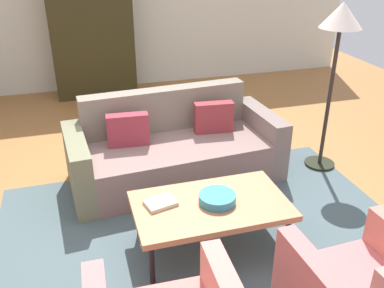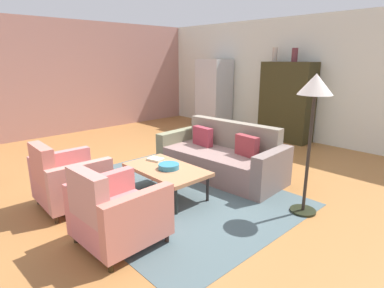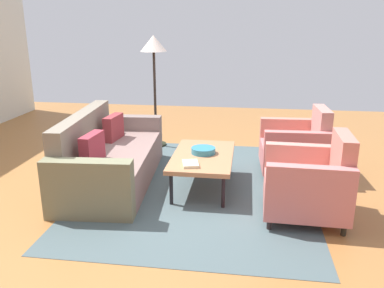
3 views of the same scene
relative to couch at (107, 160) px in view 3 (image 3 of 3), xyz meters
name	(u,v)px [view 3 (image 3 of 3)]	position (x,y,z in m)	size (l,w,h in m)	color
ground_plane	(133,199)	(-0.44, -0.45, -0.29)	(10.36, 10.36, 0.00)	#A46B37
area_rug	(198,186)	(0.01, -1.14, -0.28)	(3.40, 2.60, 0.01)	#4A5D61
couch	(107,160)	(0.00, 0.00, 0.00)	(2.16, 1.05, 0.86)	gray
coffee_table	(203,157)	(0.01, -1.19, 0.08)	(1.20, 0.70, 0.41)	black
armchair_left	(312,185)	(-0.60, -2.35, 0.06)	(0.82, 0.82, 0.88)	#2B2323
armchair_right	(298,149)	(0.61, -2.35, 0.06)	(0.83, 0.83, 0.88)	#3C2C1F
fruit_bowl	(203,150)	(0.06, -1.19, 0.16)	(0.29, 0.29, 0.07)	teal
book_stack	(191,164)	(-0.37, -1.09, 0.14)	(0.26, 0.22, 0.03)	beige
floor_lamp	(154,54)	(1.59, -0.25, 1.16)	(0.40, 0.40, 1.72)	black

